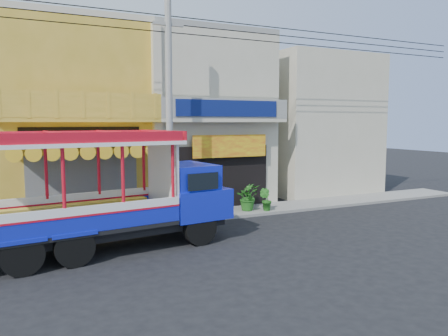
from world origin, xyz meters
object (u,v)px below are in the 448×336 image
at_px(songthaew_truck, 125,192).
at_px(potted_plant_b, 266,200).
at_px(utility_pole, 173,94).
at_px(potted_plant_c, 248,196).
at_px(green_sign, 4,220).
at_px(potted_plant_a, 248,198).

bearing_deg(songthaew_truck, potted_plant_b, 21.07).
relative_size(utility_pole, potted_plant_c, 25.96).
bearing_deg(green_sign, utility_pole, -9.17).
relative_size(green_sign, potted_plant_b, 1.04).
relative_size(potted_plant_a, potted_plant_c, 1.04).
distance_m(potted_plant_a, potted_plant_b, 0.79).
xyz_separation_m(utility_pole, potted_plant_a, (3.56, 0.52, -4.35)).
distance_m(potted_plant_a, potted_plant_c, 0.61).
bearing_deg(potted_plant_c, potted_plant_b, 28.54).
relative_size(songthaew_truck, potted_plant_b, 8.47).
relative_size(utility_pole, potted_plant_b, 29.07).
xyz_separation_m(utility_pole, green_sign, (-5.98, 0.97, -4.49)).
bearing_deg(potted_plant_c, green_sign, -82.42).
height_order(potted_plant_a, potted_plant_b, potted_plant_a).
relative_size(green_sign, potted_plant_c, 0.93).
relative_size(potted_plant_b, potted_plant_c, 0.89).
xyz_separation_m(songthaew_truck, potted_plant_c, (6.33, 3.49, -1.12)).
xyz_separation_m(utility_pole, potted_plant_b, (4.24, 0.12, -4.43)).
bearing_deg(potted_plant_c, potted_plant_a, -24.80).
relative_size(utility_pole, potted_plant_a, 25.02).
distance_m(green_sign, potted_plant_c, 9.86).
bearing_deg(utility_pole, songthaew_truck, -134.99).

